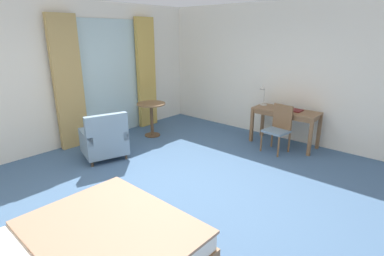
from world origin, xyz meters
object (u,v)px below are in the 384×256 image
at_px(writing_desk, 286,115).
at_px(desk_chair, 279,126).
at_px(closed_book, 294,110).
at_px(round_cafe_table, 151,112).
at_px(armchair_by_window, 105,141).
at_px(desk_lamp, 263,92).

distance_m(writing_desk, desk_chair, 0.42).
distance_m(closed_book, round_cafe_table, 3.00).
relative_size(armchair_by_window, round_cafe_table, 1.21).
distance_m(closed_book, armchair_by_window, 3.69).
height_order(desk_chair, desk_lamp, desk_lamp).
bearing_deg(desk_lamp, armchair_by_window, 150.07).
height_order(desk_chair, closed_book, desk_chair).
bearing_deg(writing_desk, round_cafe_table, 119.46).
xyz_separation_m(closed_book, round_cafe_table, (-1.44, 2.63, -0.21)).
bearing_deg(armchair_by_window, round_cafe_table, 12.98).
xyz_separation_m(armchair_by_window, round_cafe_table, (1.43, 0.33, 0.20)).
bearing_deg(closed_book, round_cafe_table, 118.54).
relative_size(desk_chair, desk_lamp, 1.97).
bearing_deg(desk_lamp, closed_book, -85.10).
height_order(desk_lamp, armchair_by_window, desk_lamp).
distance_m(writing_desk, armchair_by_window, 3.56).
xyz_separation_m(desk_lamp, armchair_by_window, (-2.81, 1.62, -0.70)).
xyz_separation_m(desk_chair, round_cafe_table, (-1.01, 2.53, 0.05)).
distance_m(desk_lamp, closed_book, 0.74).
bearing_deg(writing_desk, armchair_by_window, 142.78).
xyz_separation_m(writing_desk, desk_chair, (-0.39, -0.05, -0.15)).
xyz_separation_m(desk_lamp, round_cafe_table, (-1.38, 1.94, -0.50)).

